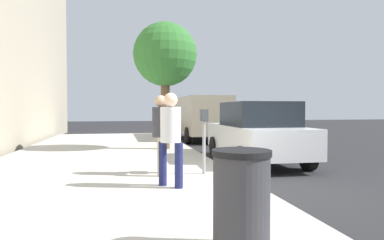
{
  "coord_description": "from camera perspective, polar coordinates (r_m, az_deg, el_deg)",
  "views": [
    {
      "loc": [
        -6.13,
        2.42,
        1.56
      ],
      "look_at": [
        1.28,
        0.92,
        1.32
      ],
      "focal_mm": 31.48,
      "sensor_mm": 36.0,
      "label": 1
    }
  ],
  "objects": [
    {
      "name": "pedestrian_at_meter",
      "position": [
        7.28,
        -5.29,
        -1.41
      ],
      "size": [
        0.52,
        0.37,
        1.71
      ],
      "rotation": [
        0.0,
        0.0,
        -1.7
      ],
      "color": "tan",
      "rests_on": "sidewalk_slab"
    },
    {
      "name": "parked_van_far",
      "position": [
        17.04,
        1.32,
        0.78
      ],
      "size": [
        5.24,
        2.2,
        2.18
      ],
      "color": "gray",
      "rests_on": "ground_plane"
    },
    {
      "name": "parked_sedan_near",
      "position": [
        9.94,
        10.85,
        -2.06
      ],
      "size": [
        4.44,
        2.05,
        1.77
      ],
      "color": "silver",
      "rests_on": "ground_plane"
    },
    {
      "name": "trash_bin",
      "position": [
        3.45,
        8.36,
        -13.35
      ],
      "size": [
        0.59,
        0.59,
        1.01
      ],
      "color": "#2D2D33",
      "rests_on": "sidewalk_slab"
    },
    {
      "name": "parking_meter",
      "position": [
        7.34,
        2.05,
        -1.26
      ],
      "size": [
        0.36,
        0.12,
        1.41
      ],
      "color": "gray",
      "rests_on": "sidewalk_slab"
    },
    {
      "name": "sidewalk_slab",
      "position": [
        6.33,
        -16.74,
        -11.83
      ],
      "size": [
        28.0,
        6.0,
        0.15
      ],
      "primitive_type": "cube",
      "color": "#B7B2A8",
      "rests_on": "ground_plane"
    },
    {
      "name": "ground_plane",
      "position": [
        6.77,
        10.03,
        -11.53
      ],
      "size": [
        80.0,
        80.0,
        0.0
      ],
      "primitive_type": "plane",
      "color": "#232326",
      "rests_on": "ground"
    },
    {
      "name": "pedestrian_bystander",
      "position": [
        6.11,
        -3.65,
        -2.05
      ],
      "size": [
        0.42,
        0.41,
        1.71
      ],
      "rotation": [
        0.0,
        0.0,
        -0.81
      ],
      "color": "#191E4C",
      "rests_on": "sidewalk_slab"
    },
    {
      "name": "street_tree",
      "position": [
        12.21,
        -4.58,
        10.81
      ],
      "size": [
        2.27,
        2.27,
        4.5
      ],
      "color": "brown",
      "rests_on": "sidewalk_slab"
    }
  ]
}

